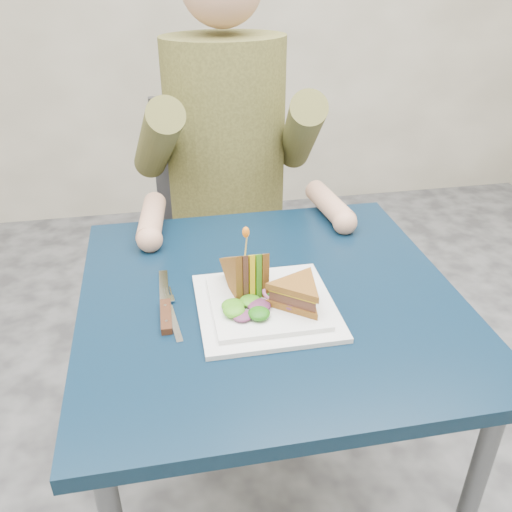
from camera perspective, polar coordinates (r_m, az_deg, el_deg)
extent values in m
cube|color=black|center=(1.10, 1.47, -4.59)|extent=(0.75, 0.75, 0.03)
cylinder|color=#595B5E|center=(1.56, -12.99, -10.13)|extent=(0.04, 0.04, 0.70)
cylinder|color=#595B5E|center=(1.64, 10.03, -7.53)|extent=(0.04, 0.04, 0.70)
cube|color=#47474C|center=(1.77, -2.91, -0.07)|extent=(0.42, 0.40, 0.04)
cube|color=#47474C|center=(1.82, -3.93, 9.56)|extent=(0.42, 0.03, 0.46)
cylinder|color=#47474C|center=(1.76, -7.82, -10.04)|extent=(0.02, 0.02, 0.43)
cylinder|color=#47474C|center=(1.80, 3.83, -8.73)|extent=(0.02, 0.02, 0.43)
cylinder|color=#47474C|center=(2.03, -8.48, -3.90)|extent=(0.02, 0.02, 0.43)
cylinder|color=#47474C|center=(2.06, 1.54, -2.90)|extent=(0.02, 0.02, 0.43)
cylinder|color=brown|center=(1.58, -3.21, 12.82)|extent=(0.34, 0.34, 0.52)
cylinder|color=brown|center=(1.48, -10.39, 11.75)|extent=(0.15, 0.39, 0.31)
cylinder|color=tan|center=(1.34, -10.93, 3.83)|extent=(0.08, 0.20, 0.06)
sphere|color=tan|center=(1.25, -11.14, 1.73)|extent=(0.06, 0.06, 0.06)
cylinder|color=brown|center=(1.53, 4.69, 12.75)|extent=(0.15, 0.39, 0.31)
cylinder|color=tan|center=(1.40, 7.76, 5.38)|extent=(0.08, 0.20, 0.06)
sphere|color=tan|center=(1.32, 9.34, 3.52)|extent=(0.06, 0.06, 0.06)
cube|color=white|center=(1.04, 1.05, -5.35)|extent=(0.26, 0.26, 0.01)
cube|color=white|center=(1.04, 1.06, -4.90)|extent=(0.21, 0.21, 0.01)
cube|color=silver|center=(1.02, -8.59, -7.02)|extent=(0.03, 0.12, 0.00)
cube|color=silver|center=(1.08, -9.18, -4.50)|extent=(0.02, 0.02, 0.00)
cube|color=silver|center=(1.10, -9.75, -3.78)|extent=(0.01, 0.03, 0.00)
cube|color=silver|center=(1.10, -9.50, -3.74)|extent=(0.01, 0.03, 0.00)
cube|color=silver|center=(1.10, -9.24, -3.71)|extent=(0.01, 0.03, 0.00)
cube|color=silver|center=(1.10, -8.98, -3.67)|extent=(0.01, 0.03, 0.00)
cube|color=silver|center=(1.12, -9.67, -3.36)|extent=(0.02, 0.14, 0.00)
cube|color=black|center=(1.03, -9.45, -6.29)|extent=(0.02, 0.10, 0.01)
cylinder|color=silver|center=(1.04, -9.54, -5.17)|extent=(0.01, 0.01, 0.00)
cylinder|color=silver|center=(1.00, -9.42, -6.80)|extent=(0.01, 0.01, 0.00)
cylinder|color=tan|center=(1.01, -1.06, 1.12)|extent=(0.01, 0.01, 0.06)
ellipsoid|color=orange|center=(1.00, -1.07, 2.52)|extent=(0.01, 0.01, 0.02)
torus|color=#9E4C7A|center=(1.03, 1.83, -3.75)|extent=(0.04, 0.04, 0.02)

